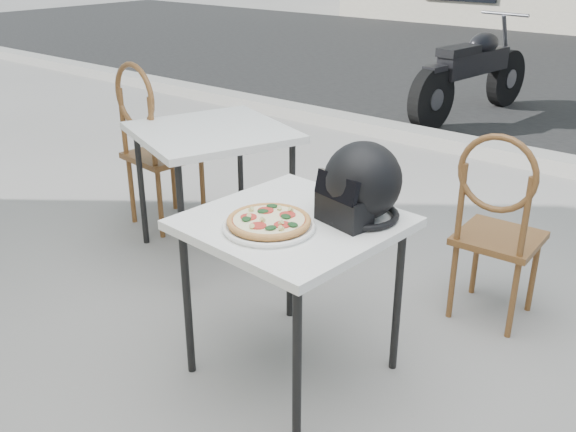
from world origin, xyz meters
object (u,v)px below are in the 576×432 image
Objects in this scene: cafe_chair_side at (152,137)px; motorcycle at (473,74)px; cafe_table_side at (212,141)px; cafe_table_main at (293,234)px; helmet at (361,186)px; plate at (269,227)px; pizza at (269,221)px; cafe_chair_main at (497,219)px.

cafe_chair_side is 0.52× the size of motorcycle.
cafe_table_side is 0.56m from cafe_chair_side.
helmet reaches higher than cafe_table_main.
helmet is (0.20, 0.30, 0.12)m from plate.
cafe_chair_main is at bearing 64.58° from pizza.
cafe_table_side is 3.85m from motorcycle.
cafe_chair_main reaches higher than pizza.
cafe_chair_main is at bearing -57.48° from motorcycle.
motorcycle is (-1.22, 4.56, -0.29)m from pizza.
cafe_chair_side is at bearing 154.49° from plate.
pizza is at bearing 161.06° from cafe_chair_side.
cafe_chair_side is (-1.59, 0.63, -0.05)m from cafe_table_main.
helmet is 0.35× the size of cafe_chair_side.
cafe_chair_side is at bearing 176.70° from cafe_table_side.
cafe_table_main is at bearing 84.92° from pizza.
cafe_chair_main reaches higher than plate.
plate is 0.19× the size of motorcycle.
cafe_chair_side reaches higher than cafe_chair_main.
cafe_table_main is at bearing -126.71° from helmet.
pizza is at bearing -68.13° from motorcycle.
cafe_table_side is at bearing 8.27° from cafe_chair_main.
motorcycle is at bearing -88.80° from cafe_chair_side.
cafe_table_main is 0.16m from pizza.
pizza reaches higher than plate.
cafe_chair_main is at bearing 80.98° from helmet.
cafe_table_side reaches higher than plate.
plate is 1.76m from cafe_chair_side.
plate reaches higher than cafe_table_main.
motorcycle is (-0.19, 3.84, -0.23)m from cafe_table_side.
helmet is at bearing -64.66° from motorcycle.
cafe_chair_main is (0.48, 1.01, -0.21)m from pizza.
cafe_table_main is at bearing 84.86° from plate.
motorcycle is at bearing 105.04° from pizza.
motorcycle is at bearing -66.84° from cafe_chair_main.
pizza is 1.11× the size of helmet.
plate is (-0.01, -0.13, 0.07)m from cafe_table_main.
pizza is 0.38× the size of cafe_chair_side.
cafe_table_side is at bearing -176.74° from cafe_chair_side.
pizza reaches higher than cafe_table_main.
pizza is 4.73m from motorcycle.
motorcycle reaches higher than pizza.
cafe_table_side is (-1.51, -0.29, 0.15)m from cafe_chair_main.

